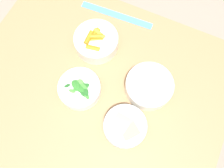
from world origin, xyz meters
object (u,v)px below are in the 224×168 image
object	(u,v)px
bowl_carrots	(96,41)
ruler	(117,15)
bowl_beans_hotdog	(149,86)
bowl_cookies	(125,126)
bowl_greens	(80,89)

from	to	relation	value
bowl_carrots	ruler	distance (m)	0.17
bowl_carrots	bowl_beans_hotdog	xyz separation A→B (m)	(0.25, -0.08, -0.01)
bowl_beans_hotdog	ruler	xyz separation A→B (m)	(-0.24, 0.24, -0.03)
bowl_beans_hotdog	bowl_cookies	world-z (taller)	bowl_beans_hotdog
bowl_cookies	ruler	size ratio (longest dim) A/B	0.47
ruler	bowl_greens	bearing A→B (deg)	-87.01
bowl_beans_hotdog	bowl_cookies	bearing A→B (deg)	-97.08
bowl_greens	bowl_beans_hotdog	distance (m)	0.25
bowl_greens	bowl_cookies	xyz separation A→B (m)	(0.20, -0.05, -0.00)
bowl_carrots	bowl_beans_hotdog	distance (m)	0.26
bowl_beans_hotdog	ruler	bearing A→B (deg)	134.18
bowl_beans_hotdog	bowl_cookies	distance (m)	0.17
ruler	bowl_beans_hotdog	bearing A→B (deg)	-45.82
bowl_greens	bowl_beans_hotdog	size ratio (longest dim) A/B	0.89
ruler	bowl_cookies	bearing A→B (deg)	-62.06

